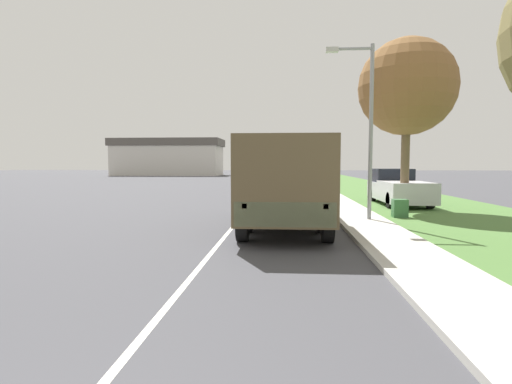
# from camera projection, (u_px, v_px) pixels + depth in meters

# --- Properties ---
(ground_plane) EXTENTS (180.00, 180.00, 0.00)m
(ground_plane) POSITION_uv_depth(u_px,v_px,m) (268.00, 184.00, 40.74)
(ground_plane) COLOR #424247
(lane_centre_stripe) EXTENTS (0.12, 120.00, 0.00)m
(lane_centre_stripe) POSITION_uv_depth(u_px,v_px,m) (268.00, 184.00, 40.74)
(lane_centre_stripe) COLOR silver
(lane_centre_stripe) RESTS_ON ground
(sidewalk_right) EXTENTS (1.80, 120.00, 0.12)m
(sidewalk_right) POSITION_uv_depth(u_px,v_px,m) (312.00, 184.00, 40.41)
(sidewalk_right) COLOR beige
(sidewalk_right) RESTS_ON ground
(grass_strip_right) EXTENTS (7.00, 120.00, 0.02)m
(grass_strip_right) POSITION_uv_depth(u_px,v_px,m) (356.00, 185.00, 40.10)
(grass_strip_right) COLOR #4C7538
(grass_strip_right) RESTS_ON ground
(military_truck) EXTENTS (2.57, 6.92, 2.82)m
(military_truck) POSITION_uv_depth(u_px,v_px,m) (285.00, 180.00, 12.70)
(military_truck) COLOR #606647
(military_truck) RESTS_ON ground
(car_nearest_ahead) EXTENTS (1.91, 4.12, 1.61)m
(car_nearest_ahead) POSITION_uv_depth(u_px,v_px,m) (282.00, 188.00, 22.85)
(car_nearest_ahead) COLOR silver
(car_nearest_ahead) RESTS_ON ground
(car_second_ahead) EXTENTS (1.76, 4.35, 1.62)m
(car_second_ahead) POSITION_uv_depth(u_px,v_px,m) (282.00, 179.00, 36.11)
(car_second_ahead) COLOR silver
(car_second_ahead) RESTS_ON ground
(car_third_ahead) EXTENTS (1.80, 4.19, 1.62)m
(car_third_ahead) POSITION_uv_depth(u_px,v_px,m) (283.00, 175.00, 48.95)
(car_third_ahead) COLOR maroon
(car_third_ahead) RESTS_ON ground
(pickup_truck) EXTENTS (2.06, 5.61, 1.81)m
(pickup_truck) POSITION_uv_depth(u_px,v_px,m) (397.00, 188.00, 20.64)
(pickup_truck) COLOR silver
(pickup_truck) RESTS_ON grass_strip_right
(lamp_post) EXTENTS (1.69, 0.24, 6.15)m
(lamp_post) POSITION_uv_depth(u_px,v_px,m) (365.00, 114.00, 14.07)
(lamp_post) COLOR gray
(lamp_post) RESTS_ON sidewalk_right
(tree_mid_right) EXTENTS (4.31, 4.31, 7.66)m
(tree_mid_right) POSITION_uv_depth(u_px,v_px,m) (407.00, 88.00, 17.82)
(tree_mid_right) COLOR brown
(tree_mid_right) RESTS_ON grass_strip_right
(utility_box) EXTENTS (0.55, 0.45, 0.70)m
(utility_box) POSITION_uv_depth(u_px,v_px,m) (400.00, 208.00, 15.53)
(utility_box) COLOR #3D7042
(utility_box) RESTS_ON grass_strip_right
(building_distant) EXTENTS (19.57, 8.67, 6.56)m
(building_distant) POSITION_uv_depth(u_px,v_px,m) (168.00, 157.00, 72.42)
(building_distant) COLOR beige
(building_distant) RESTS_ON ground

